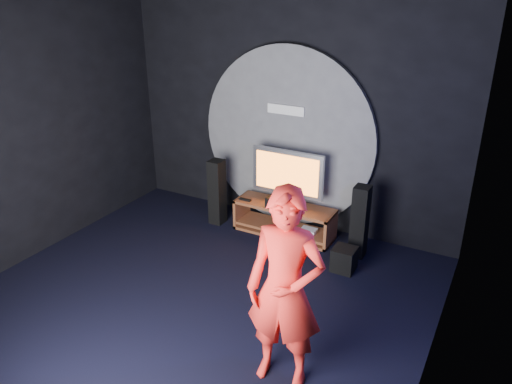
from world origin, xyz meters
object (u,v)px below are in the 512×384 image
media_console (285,221)px  tv (287,175)px  tower_speaker_left (217,192)px  player (285,291)px  tower_speaker_right (360,222)px  subwoofer (344,259)px

media_console → tv: (-0.01, 0.07, 0.69)m
tower_speaker_left → player: (2.22, -2.39, 0.45)m
media_console → tower_speaker_right: tower_speaker_right is taller
tower_speaker_left → subwoofer: bearing=-10.1°
tv → tower_speaker_left: bearing=-168.6°
subwoofer → player: (0.11, -2.01, 0.79)m
subwoofer → tower_speaker_right: bearing=85.5°
tower_speaker_right → player: 2.49m
tower_speaker_right → player: player is taller
media_console → tower_speaker_left: (-1.04, -0.14, 0.30)m
tv → tower_speaker_left: (-1.03, -0.21, -0.39)m
tv → player: player is taller
subwoofer → player: size_ratio=0.16×
media_console → subwoofer: 1.19m
tower_speaker_left → subwoofer: (2.11, -0.38, -0.34)m
media_console → tv: tv is taller
tower_speaker_left → media_console: bearing=7.7°
media_console → tv: size_ratio=1.37×
media_console → player: (1.18, -2.53, 0.75)m
tower_speaker_left → player: player is taller
media_console → tower_speaker_right: (1.10, -0.08, 0.30)m
tower_speaker_right → subwoofer: tower_speaker_right is taller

